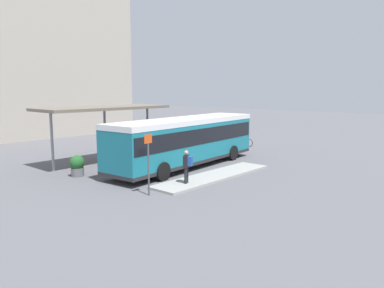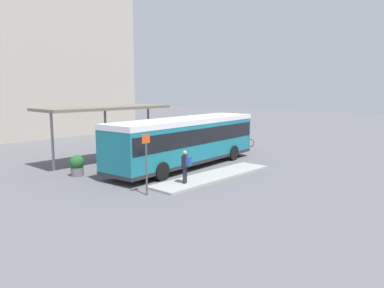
# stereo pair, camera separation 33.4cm
# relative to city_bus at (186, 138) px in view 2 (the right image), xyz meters

# --- Properties ---
(ground_plane) EXTENTS (120.00, 120.00, 0.00)m
(ground_plane) POSITION_rel_city_bus_xyz_m (-0.01, -0.00, -1.77)
(ground_plane) COLOR #5B5B60
(curb_island) EXTENTS (8.24, 1.80, 0.12)m
(curb_island) POSITION_rel_city_bus_xyz_m (-1.04, -3.08, -1.71)
(curb_island) COLOR #9E9E99
(curb_island) RESTS_ON ground_plane
(city_bus) EXTENTS (11.85, 3.60, 3.02)m
(city_bus) POSITION_rel_city_bus_xyz_m (0.00, 0.00, 0.00)
(city_bus) COLOR #197284
(city_bus) RESTS_ON ground_plane
(pedestrian_waiting) EXTENTS (0.49, 0.53, 1.66)m
(pedestrian_waiting) POSITION_rel_city_bus_xyz_m (-3.37, -3.19, -0.70)
(pedestrian_waiting) COLOR #232328
(pedestrian_waiting) RESTS_ON curb_island
(bicycle_orange) EXTENTS (0.48, 1.54, 0.67)m
(bicycle_orange) POSITION_rel_city_bus_xyz_m (9.58, 1.94, -1.44)
(bicycle_orange) COLOR black
(bicycle_orange) RESTS_ON ground_plane
(bicycle_blue) EXTENTS (0.48, 1.80, 0.78)m
(bicycle_blue) POSITION_rel_city_bus_xyz_m (9.34, 2.63, -1.38)
(bicycle_blue) COLOR black
(bicycle_blue) RESTS_ON ground_plane
(bicycle_white) EXTENTS (0.48, 1.63, 0.70)m
(bicycle_white) POSITION_rel_city_bus_xyz_m (9.40, 3.33, -1.42)
(bicycle_white) COLOR black
(bicycle_white) RESTS_ON ground_plane
(station_shelter) EXTENTS (8.75, 3.25, 3.67)m
(station_shelter) POSITION_rel_city_bus_xyz_m (-2.41, 5.03, 1.71)
(station_shelter) COLOR #706656
(station_shelter) RESTS_ON ground_plane
(potted_planter_near_shelter) EXTENTS (0.81, 0.81, 1.18)m
(potted_planter_near_shelter) POSITION_rel_city_bus_xyz_m (-5.94, 2.71, -1.16)
(potted_planter_near_shelter) COLOR slate
(potted_planter_near_shelter) RESTS_ON ground_plane
(platform_sign) EXTENTS (0.44, 0.08, 2.80)m
(platform_sign) POSITION_rel_city_bus_xyz_m (-5.82, -3.07, -0.22)
(platform_sign) COLOR #4C4C51
(platform_sign) RESTS_ON ground_plane
(station_building) EXTENTS (20.93, 12.81, 19.26)m
(station_building) POSITION_rel_city_bus_xyz_m (0.55, 25.01, 7.86)
(station_building) COLOR #B2A899
(station_building) RESTS_ON ground_plane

